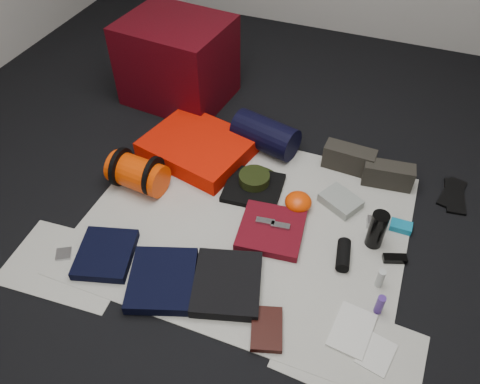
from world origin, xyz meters
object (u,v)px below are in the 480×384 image
(red_cabinet, at_px, (178,61))
(paperback_book, at_px, (267,329))
(compact_camera, at_px, (377,223))
(water_bottle, at_px, (377,230))
(sleeping_pad, at_px, (198,147))
(stuff_sack, at_px, (138,174))
(navy_duffel, at_px, (265,135))

(red_cabinet, relative_size, paperback_book, 3.18)
(red_cabinet, relative_size, compact_camera, 6.54)
(water_bottle, bearing_deg, sleeping_pad, 164.33)
(red_cabinet, height_order, water_bottle, red_cabinet)
(stuff_sack, relative_size, paperback_book, 1.54)
(navy_duffel, bearing_deg, water_bottle, -20.16)
(sleeping_pad, bearing_deg, stuff_sack, -117.51)
(navy_duffel, distance_m, compact_camera, 0.83)
(water_bottle, relative_size, paperback_book, 1.02)
(water_bottle, xyz_separation_m, compact_camera, (-0.01, 0.12, -0.08))
(water_bottle, bearing_deg, stuff_sack, -177.34)
(red_cabinet, distance_m, sleeping_pad, 0.67)
(paperback_book, bearing_deg, navy_duffel, 92.11)
(stuff_sack, distance_m, compact_camera, 1.29)
(stuff_sack, height_order, paperback_book, stuff_sack)
(red_cabinet, xyz_separation_m, sleeping_pad, (0.37, -0.52, -0.21))
(stuff_sack, xyz_separation_m, paperback_book, (0.94, -0.58, -0.08))
(paperback_book, bearing_deg, compact_camera, 48.95)
(navy_duffel, height_order, water_bottle, water_bottle)
(red_cabinet, height_order, navy_duffel, red_cabinet)
(navy_duffel, xyz_separation_m, paperback_book, (0.40, -1.14, -0.09))
(red_cabinet, bearing_deg, paperback_book, -46.61)
(stuff_sack, xyz_separation_m, navy_duffel, (0.54, 0.56, 0.01))
(stuff_sack, distance_m, paperback_book, 1.11)
(red_cabinet, relative_size, navy_duffel, 1.69)
(stuff_sack, bearing_deg, sleeping_pad, 62.49)
(sleeping_pad, bearing_deg, paperback_book, -51.42)
(navy_duffel, relative_size, paperback_book, 1.88)
(sleeping_pad, xyz_separation_m, water_bottle, (1.09, -0.31, 0.05))
(red_cabinet, xyz_separation_m, water_bottle, (1.46, -0.82, -0.16))
(sleeping_pad, relative_size, water_bottle, 2.79)
(red_cabinet, relative_size, sleeping_pad, 1.11)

